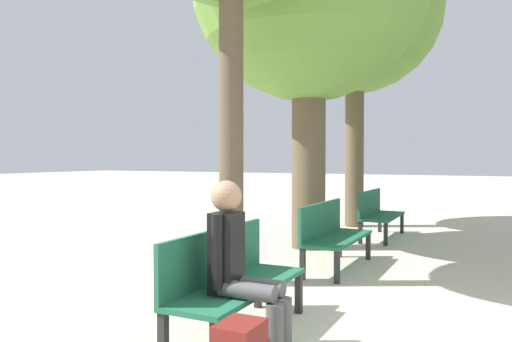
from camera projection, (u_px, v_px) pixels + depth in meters
The scene contains 5 objects.
bench_row_0 at pixel (230, 276), 4.11m from camera, with size 0.51×1.61×0.86m.
bench_row_1 at pixel (331, 231), 6.58m from camera, with size 0.51×1.61×0.86m.
bench_row_2 at pixel (377, 211), 9.05m from camera, with size 0.51×1.61×0.86m.
tree_row_2 at pixel (355, 8), 10.49m from camera, with size 3.64×3.64×6.47m.
person_seated at pixel (240, 262), 3.75m from camera, with size 0.62×0.35×1.29m.
Camera 1 is at (0.20, -3.17, 1.46)m, focal length 35.00 mm.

